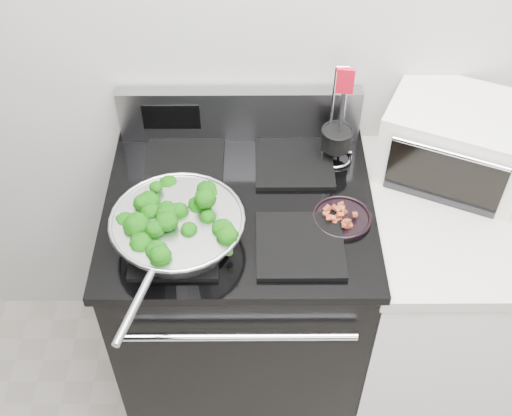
{
  "coord_description": "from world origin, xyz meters",
  "views": [
    {
      "loc": [
        -0.26,
        0.1,
        2.29
      ],
      "look_at": [
        -0.25,
        1.36,
        0.98
      ],
      "focal_mm": 45.0,
      "sensor_mm": 36.0,
      "label": 1
    }
  ],
  "objects_px": {
    "utensil_holder": "(336,143)",
    "toaster_oven": "(457,140)",
    "skillet": "(178,228)",
    "gas_range": "(241,296)",
    "bacon_plate": "(342,215)"
  },
  "relations": [
    {
      "from": "utensil_holder",
      "to": "toaster_oven",
      "type": "bearing_deg",
      "value": 5.85
    },
    {
      "from": "skillet",
      "to": "utensil_holder",
      "type": "height_order",
      "value": "utensil_holder"
    },
    {
      "from": "gas_range",
      "to": "toaster_oven",
      "type": "distance_m",
      "value": 0.88
    },
    {
      "from": "gas_range",
      "to": "skillet",
      "type": "xyz_separation_m",
      "value": [
        -0.16,
        -0.15,
        0.52
      ]
    },
    {
      "from": "skillet",
      "to": "utensil_holder",
      "type": "distance_m",
      "value": 0.58
    },
    {
      "from": "bacon_plate",
      "to": "skillet",
      "type": "bearing_deg",
      "value": -169.92
    },
    {
      "from": "bacon_plate",
      "to": "toaster_oven",
      "type": "bearing_deg",
      "value": 33.32
    },
    {
      "from": "bacon_plate",
      "to": "toaster_oven",
      "type": "height_order",
      "value": "toaster_oven"
    },
    {
      "from": "bacon_plate",
      "to": "utensil_holder",
      "type": "distance_m",
      "value": 0.27
    },
    {
      "from": "toaster_oven",
      "to": "gas_range",
      "type": "bearing_deg",
      "value": -141.05
    },
    {
      "from": "bacon_plate",
      "to": "toaster_oven",
      "type": "xyz_separation_m",
      "value": [
        0.37,
        0.24,
        0.07
      ]
    },
    {
      "from": "bacon_plate",
      "to": "gas_range",
      "type": "bearing_deg",
      "value": 166.39
    },
    {
      "from": "skillet",
      "to": "bacon_plate",
      "type": "bearing_deg",
      "value": 25.89
    },
    {
      "from": "skillet",
      "to": "bacon_plate",
      "type": "distance_m",
      "value": 0.47
    },
    {
      "from": "gas_range",
      "to": "utensil_holder",
      "type": "distance_m",
      "value": 0.63
    }
  ]
}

